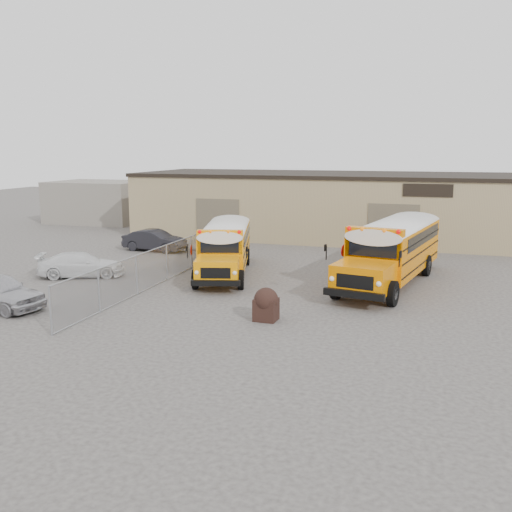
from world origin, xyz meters
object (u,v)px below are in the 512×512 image
(car_dark, at_px, (155,240))
(school_bus_right, at_px, (422,230))
(car_white, at_px, (81,265))
(tarp_bundle, at_px, (266,304))
(school_bus_left, at_px, (233,229))

(car_dark, bearing_deg, school_bus_right, -78.77)
(car_dark, bearing_deg, car_white, -176.56)
(tarp_bundle, height_order, car_dark, car_dark)
(school_bus_left, height_order, car_dark, school_bus_left)
(school_bus_left, xyz_separation_m, car_dark, (-5.06, -0.71, -0.86))
(car_dark, bearing_deg, school_bus_left, -78.01)
(car_dark, bearing_deg, tarp_bundle, -133.79)
(school_bus_left, relative_size, car_dark, 2.27)
(car_white, relative_size, car_dark, 1.04)
(tarp_bundle, bearing_deg, car_dark, 132.23)
(school_bus_right, bearing_deg, school_bus_left, -173.10)
(school_bus_right, bearing_deg, car_white, -148.82)
(school_bus_right, xyz_separation_m, car_dark, (-16.30, -2.07, -1.11))
(school_bus_right, height_order, tarp_bundle, school_bus_right)
(school_bus_left, height_order, tarp_bundle, school_bus_left)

